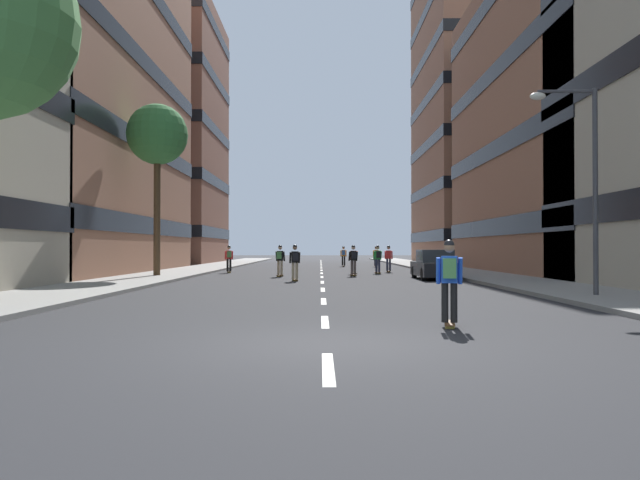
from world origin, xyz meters
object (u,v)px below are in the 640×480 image
object	(u,v)px
skater_6	(278,259)
street_tree_near	(155,136)
skater_4	(374,255)
skater_0	(376,257)
skater_5	(352,258)
skater_8	(227,257)
skater_9	(293,260)
streetlamp_right	(582,168)
parked_car_near	(432,266)
skater_7	(342,255)
skater_1	(352,258)
skater_2	(387,257)
skater_3	(448,277)

from	to	relation	value
skater_6	street_tree_near	bearing A→B (deg)	-169.96
skater_4	skater_6	xyz separation A→B (m)	(-7.03, -17.49, 0.00)
skater_6	skater_0	bearing A→B (deg)	33.55
skater_5	skater_8	size ratio (longest dim) A/B	1.00
skater_8	skater_9	xyz separation A→B (m)	(4.68, -9.65, 0.00)
skater_6	streetlamp_right	bearing A→B (deg)	-54.38
street_tree_near	skater_6	distance (m)	9.44
skater_4	skater_0	bearing A→B (deg)	-94.89
skater_8	skater_0	bearing A→B (deg)	-7.53
parked_car_near	streetlamp_right	xyz separation A→B (m)	(2.39, -12.04, 3.44)
streetlamp_right	skater_7	size ratio (longest dim) A/B	3.65
skater_5	skater_6	xyz separation A→B (m)	(-4.32, -3.28, 0.00)
skater_4	skater_5	size ratio (longest dim) A/B	1.00
skater_1	skater_6	xyz separation A→B (m)	(-4.16, -0.64, 0.00)
streetlamp_right	skater_0	xyz separation A→B (m)	(-4.67, 18.60, -3.12)
skater_1	streetlamp_right	bearing A→B (deg)	-67.43
skater_0	skater_9	size ratio (longest dim) A/B	1.00
streetlamp_right	skater_2	bearing A→B (deg)	100.16
skater_9	skater_2	bearing A→B (deg)	61.55
street_tree_near	skater_6	bearing A→B (deg)	10.04
skater_2	skater_6	world-z (taller)	same
street_tree_near	skater_2	world-z (taller)	street_tree_near
skater_6	skater_9	size ratio (longest dim) A/B	1.00
skater_6	skater_1	bearing A→B (deg)	8.80
street_tree_near	skater_3	xyz separation A→B (m)	(11.46, -20.11, -6.66)
skater_7	skater_0	bearing A→B (deg)	-83.73
skater_4	skater_7	distance (m)	2.87
skater_5	street_tree_near	bearing A→B (deg)	-157.83
street_tree_near	skater_7	world-z (taller)	street_tree_near
skater_3	skater_9	xyz separation A→B (m)	(-3.85, 16.78, 0.00)
skater_1	skater_9	xyz separation A→B (m)	(-3.12, -5.14, 0.00)
parked_car_near	skater_2	distance (m)	8.92
parked_car_near	skater_4	bearing A→B (deg)	93.15
skater_6	skater_8	world-z (taller)	same
streetlamp_right	skater_0	bearing A→B (deg)	104.08
skater_0	skater_6	size ratio (longest dim) A/B	1.00
skater_1	skater_4	xyz separation A→B (m)	(2.88, 16.85, 0.00)
skater_0	skater_1	size ratio (longest dim) A/B	1.00
street_tree_near	skater_5	bearing A→B (deg)	22.17
street_tree_near	skater_3	bearing A→B (deg)	-60.31
skater_1	skater_7	size ratio (longest dim) A/B	1.00
parked_car_near	skater_8	world-z (taller)	skater_8
skater_3	skater_9	distance (m)	17.21
streetlamp_right	skater_5	bearing A→B (deg)	109.06
skater_1	skater_3	bearing A→B (deg)	-88.11
skater_8	skater_1	bearing A→B (deg)	-30.02
skater_0	skater_8	xyz separation A→B (m)	(-9.51, 1.26, 0.00)
skater_7	skater_4	bearing A→B (deg)	-16.77
skater_5	skater_3	bearing A→B (deg)	-88.70
parked_car_near	skater_1	world-z (taller)	skater_1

